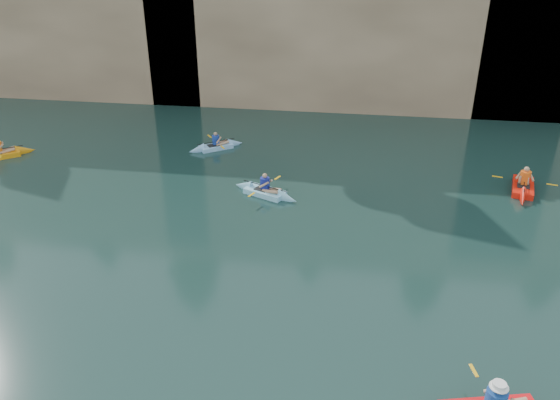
# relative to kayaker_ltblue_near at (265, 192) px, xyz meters

# --- Properties ---
(ground) EXTENTS (160.00, 160.00, 0.00)m
(ground) POSITION_rel_kayaker_ltblue_near_xyz_m (0.96, -9.92, -0.15)
(ground) COLOR black
(ground) RESTS_ON ground
(cliff_slab_center) EXTENTS (24.00, 2.40, 11.40)m
(cliff_slab_center) POSITION_rel_kayaker_ltblue_near_xyz_m (2.96, 12.68, 5.55)
(cliff_slab_center) COLOR tan
(cliff_slab_center) RESTS_ON ground
(sea_cave_west) EXTENTS (4.50, 1.00, 4.00)m
(sea_cave_west) POSITION_rel_kayaker_ltblue_near_xyz_m (-17.04, 12.03, 1.85)
(sea_cave_west) COLOR black
(sea_cave_west) RESTS_ON ground
(sea_cave_center) EXTENTS (3.50, 1.00, 3.20)m
(sea_cave_center) POSITION_rel_kayaker_ltblue_near_xyz_m (-3.04, 12.03, 1.45)
(sea_cave_center) COLOR black
(sea_cave_center) RESTS_ON ground
(sea_cave_east) EXTENTS (5.00, 1.00, 4.50)m
(sea_cave_east) POSITION_rel_kayaker_ltblue_near_xyz_m (10.96, 12.03, 2.10)
(sea_cave_east) COLOR black
(sea_cave_east) RESTS_ON ground
(kayaker_ltblue_near) EXTENTS (3.04, 2.18, 1.18)m
(kayaker_ltblue_near) POSITION_rel_kayaker_ltblue_near_xyz_m (0.00, 0.00, 0.00)
(kayaker_ltblue_near) COLOR #90D6F1
(kayaker_ltblue_near) RESTS_ON ground
(kayaker_red_far) EXTENTS (2.49, 3.61, 1.30)m
(kayaker_red_far) POSITION_rel_kayaker_ltblue_near_xyz_m (10.59, 2.07, 0.01)
(kayaker_red_far) COLOR red
(kayaker_red_far) RESTS_ON ground
(kayaker_ltblue_mid) EXTENTS (2.68, 2.19, 1.08)m
(kayaker_ltblue_mid) POSITION_rel_kayaker_ltblue_near_xyz_m (-3.31, 4.77, -0.01)
(kayaker_ltblue_mid) COLOR #8EC3EF
(kayaker_ltblue_mid) RESTS_ON ground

